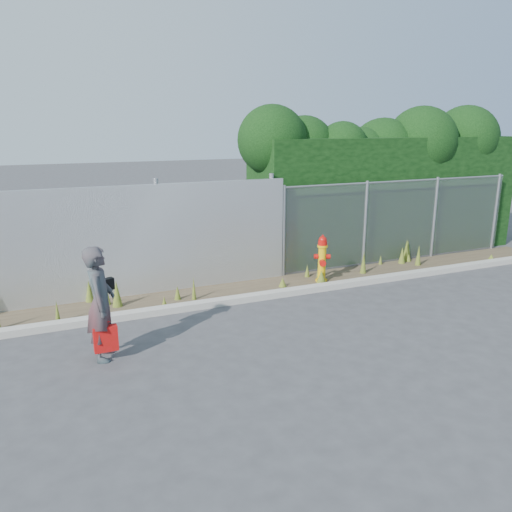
% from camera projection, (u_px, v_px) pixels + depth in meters
% --- Properties ---
extents(ground, '(80.00, 80.00, 0.00)m').
position_uv_depth(ground, '(306.00, 333.00, 8.19)').
color(ground, '#3A3A3D').
rests_on(ground, ground).
extents(curb, '(16.00, 0.22, 0.12)m').
position_uv_depth(curb, '(262.00, 296.00, 9.78)').
color(curb, '#A29C92').
rests_on(curb, ground).
extents(weed_strip, '(16.00, 1.29, 0.54)m').
position_uv_depth(weed_strip, '(243.00, 284.00, 10.32)').
color(weed_strip, '#483A29').
rests_on(weed_strip, ground).
extents(corrugated_fence, '(8.50, 0.21, 2.30)m').
position_uv_depth(corrugated_fence, '(78.00, 246.00, 9.35)').
color(corrugated_fence, '#AEB1B5').
rests_on(corrugated_fence, ground).
extents(chainlink_fence, '(6.50, 0.07, 2.05)m').
position_uv_depth(chainlink_fence, '(401.00, 221.00, 12.21)').
color(chainlink_fence, gray).
rests_on(chainlink_fence, ground).
extents(hedge, '(7.77, 2.13, 3.83)m').
position_uv_depth(hedge, '(386.00, 172.00, 12.97)').
color(hedge, black).
rests_on(hedge, ground).
extents(fire_hydrant, '(0.35, 0.31, 1.04)m').
position_uv_depth(fire_hydrant, '(322.00, 259.00, 10.72)').
color(fire_hydrant, '#DCAA0B').
rests_on(fire_hydrant, ground).
extents(woman, '(0.53, 0.69, 1.68)m').
position_uv_depth(woman, '(101.00, 303.00, 7.13)').
color(woman, '#0E575B').
rests_on(woman, ground).
extents(red_tote_bag, '(0.34, 0.12, 0.44)m').
position_uv_depth(red_tote_bag, '(106.00, 339.00, 7.12)').
color(red_tote_bag, '#9F1009').
extents(black_shoulder_bag, '(0.24, 0.10, 0.18)m').
position_uv_depth(black_shoulder_bag, '(106.00, 285.00, 7.33)').
color(black_shoulder_bag, black).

